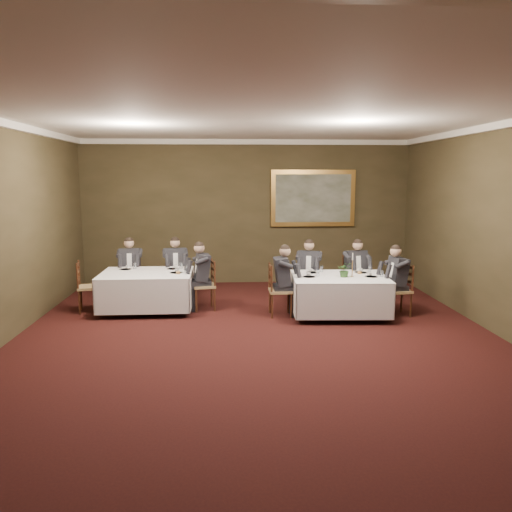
{
  "coord_description": "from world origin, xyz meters",
  "views": [
    {
      "loc": [
        -0.49,
        -7.25,
        2.62
      ],
      "look_at": [
        0.05,
        1.94,
        1.15
      ],
      "focal_mm": 35.0,
      "sensor_mm": 36.0,
      "label": 1
    }
  ],
  "objects": [
    {
      "name": "ceiling",
      "position": [
        0.0,
        0.0,
        3.5
      ],
      "size": [
        8.0,
        10.0,
        0.1
      ],
      "primitive_type": "cube",
      "color": "silver",
      "rests_on": "back_wall"
    },
    {
      "name": "chair_sec_backleft",
      "position": [
        -2.55,
        3.35,
        0.28
      ],
      "size": [
        0.48,
        0.46,
        1.0
      ],
      "rotation": [
        0.0,
        0.0,
        3.23
      ],
      "color": "#997E4E",
      "rests_on": "ground"
    },
    {
      "name": "chair_main_backright",
      "position": [
        2.15,
        2.75,
        0.28
      ],
      "size": [
        0.51,
        0.5,
        1.0
      ],
      "rotation": [
        0.0,
        0.0,
        3.33
      ],
      "color": "#997E4E",
      "rests_on": "ground"
    },
    {
      "name": "diner_sec_backleft",
      "position": [
        -2.55,
        3.34,
        0.51
      ],
      "size": [
        0.45,
        0.51,
        1.35
      ],
      "rotation": [
        0.0,
        0.0,
        3.23
      ],
      "color": "black",
      "rests_on": "chair_sec_backleft"
    },
    {
      "name": "place_setting_table_second",
      "position": [
        -2.5,
        2.84,
        0.8
      ],
      "size": [
        0.33,
        0.31,
        0.14
      ],
      "color": "white",
      "rests_on": "table_second"
    },
    {
      "name": "diner_main_endleft",
      "position": [
        0.51,
        1.92,
        0.51
      ],
      "size": [
        0.49,
        0.43,
        1.35
      ],
      "rotation": [
        0.0,
        0.0,
        -1.55
      ],
      "color": "black",
      "rests_on": "chair_main_endleft"
    },
    {
      "name": "chair_main_endleft",
      "position": [
        0.5,
        1.92,
        0.28
      ],
      "size": [
        0.43,
        0.45,
        1.0
      ],
      "rotation": [
        0.0,
        0.0,
        -1.55
      ],
      "color": "#997E4E",
      "rests_on": "ground"
    },
    {
      "name": "chair_sec_endright",
      "position": [
        -0.94,
        2.45,
        0.28
      ],
      "size": [
        0.49,
        0.51,
        1.0
      ],
      "rotation": [
        0.0,
        0.0,
        1.75
      ],
      "color": "#997E4E",
      "rests_on": "ground"
    },
    {
      "name": "place_setting_table_main",
      "position": [
        1.22,
        2.28,
        0.8
      ],
      "size": [
        0.33,
        0.31,
        0.14
      ],
      "color": "white",
      "rests_on": "table_main"
    },
    {
      "name": "candlestick",
      "position": [
        1.85,
        1.81,
        0.93
      ],
      "size": [
        0.07,
        0.07,
        0.46
      ],
      "color": "#C5873C",
      "rests_on": "table_main"
    },
    {
      "name": "diner_main_backleft",
      "position": [
        1.2,
        2.79,
        0.51
      ],
      "size": [
        0.5,
        0.56,
        1.35
      ],
      "rotation": [
        0.0,
        0.0,
        2.9
      ],
      "color": "black",
      "rests_on": "chair_main_backleft"
    },
    {
      "name": "chair_sec_endleft",
      "position": [
        -3.19,
        2.43,
        0.28
      ],
      "size": [
        0.5,
        0.51,
        1.0
      ],
      "rotation": [
        0.0,
        0.0,
        -1.38
      ],
      "color": "#997E4E",
      "rests_on": "ground"
    },
    {
      "name": "chair_main_endright",
      "position": [
        2.75,
        1.8,
        0.28
      ],
      "size": [
        0.47,
        0.49,
        1.0
      ],
      "rotation": [
        0.0,
        0.0,
        1.7
      ],
      "color": "#997E4E",
      "rests_on": "ground"
    },
    {
      "name": "chair_sec_backright",
      "position": [
        -1.6,
        3.36,
        0.28
      ],
      "size": [
        0.5,
        0.48,
        1.0
      ],
      "rotation": [
        0.0,
        0.0,
        3.29
      ],
      "color": "#997E4E",
      "rests_on": "ground"
    },
    {
      "name": "centerpiece",
      "position": [
        1.7,
        1.77,
        0.91
      ],
      "size": [
        0.31,
        0.28,
        0.3
      ],
      "primitive_type": "imported",
      "rotation": [
        0.0,
        0.0,
        -0.2
      ],
      "color": "#2D5926",
      "rests_on": "table_main"
    },
    {
      "name": "diner_sec_endright",
      "position": [
        -0.95,
        2.45,
        0.51
      ],
      "size": [
        0.54,
        0.48,
        1.35
      ],
      "rotation": [
        0.0,
        0.0,
        1.75
      ],
      "color": "black",
      "rests_on": "chair_sec_endright"
    },
    {
      "name": "diner_main_endright",
      "position": [
        2.74,
        1.8,
        0.51
      ],
      "size": [
        0.53,
        0.46,
        1.35
      ],
      "rotation": [
        0.0,
        0.0,
        1.7
      ],
      "color": "black",
      "rests_on": "chair_main_endright"
    },
    {
      "name": "diner_sec_backright",
      "position": [
        -1.6,
        3.35,
        0.51
      ],
      "size": [
        0.47,
        0.53,
        1.35
      ],
      "rotation": [
        0.0,
        0.0,
        3.29
      ],
      "color": "black",
      "rests_on": "chair_sec_backright"
    },
    {
      "name": "front_wall",
      "position": [
        0.0,
        -5.0,
        1.75
      ],
      "size": [
        8.0,
        0.1,
        3.5
      ],
      "primitive_type": "cube",
      "color": "#332C19",
      "rests_on": "ground"
    },
    {
      "name": "chair_main_backleft",
      "position": [
        1.2,
        2.8,
        0.28
      ],
      "size": [
        0.53,
        0.51,
        1.0
      ],
      "rotation": [
        0.0,
        0.0,
        2.9
      ],
      "color": "#997E4E",
      "rests_on": "ground"
    },
    {
      "name": "diner_main_backright",
      "position": [
        2.15,
        2.74,
        0.51
      ],
      "size": [
        0.48,
        0.55,
        1.35
      ],
      "rotation": [
        0.0,
        0.0,
        3.33
      ],
      "color": "black",
      "rests_on": "chair_main_backright"
    },
    {
      "name": "ground",
      "position": [
        0.0,
        0.0,
        0.0
      ],
      "size": [
        10.0,
        10.0,
        0.0
      ],
      "primitive_type": "plane",
      "color": "black",
      "rests_on": "ground"
    },
    {
      "name": "crown_molding",
      "position": [
        0.0,
        0.0,
        3.44
      ],
      "size": [
        8.0,
        10.0,
        0.12
      ],
      "color": "white",
      "rests_on": "back_wall"
    },
    {
      "name": "table_second",
      "position": [
        -2.07,
        2.44,
        0.45
      ],
      "size": [
        1.79,
        1.37,
        0.67
      ],
      "rotation": [
        0.0,
        0.0,
        0.01
      ],
      "color": "black",
      "rests_on": "ground"
    },
    {
      "name": "back_wall",
      "position": [
        0.0,
        5.0,
        1.75
      ],
      "size": [
        8.0,
        0.1,
        3.5
      ],
      "primitive_type": "cube",
      "color": "#332C19",
      "rests_on": "ground"
    },
    {
      "name": "painting",
      "position": [
        1.63,
        4.94,
        2.1
      ],
      "size": [
        2.07,
        0.09,
        1.38
      ],
      "color": "#B88943",
      "rests_on": "back_wall"
    },
    {
      "name": "table_main",
      "position": [
        1.63,
        1.86,
        0.45
      ],
      "size": [
        1.85,
        1.45,
        0.67
      ],
      "rotation": [
        0.0,
        0.0,
        -0.05
      ],
      "color": "black",
      "rests_on": "ground"
    }
  ]
}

